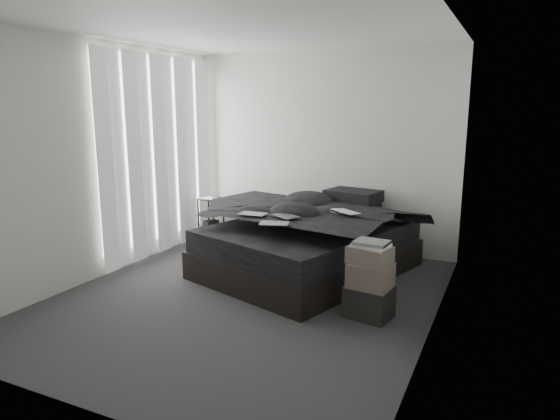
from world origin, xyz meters
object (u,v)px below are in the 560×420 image
at_px(laptop, 341,205).
at_px(box_lower, 369,302).
at_px(bed, 308,258).
at_px(side_stand, 211,220).

xyz_separation_m(laptop, box_lower, (0.57, -0.89, -0.69)).
bearing_deg(box_lower, bed, 135.99).
bearing_deg(laptop, bed, -154.50).
height_order(bed, box_lower, bed).
xyz_separation_m(side_stand, box_lower, (2.74, -1.61, -0.16)).
bearing_deg(side_stand, laptop, -18.45).
height_order(bed, laptop, laptop).
relative_size(bed, box_lower, 5.81).
xyz_separation_m(bed, laptop, (0.42, -0.07, 0.68)).
relative_size(bed, laptop, 6.24).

